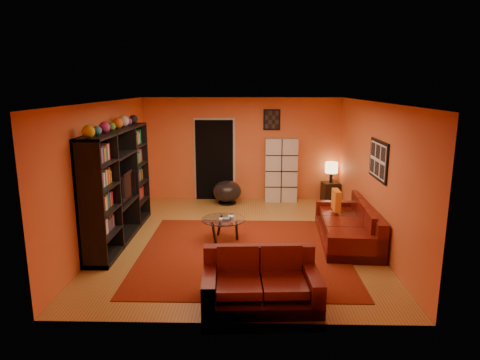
{
  "coord_description": "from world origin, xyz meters",
  "views": [
    {
      "loc": [
        0.2,
        -7.8,
        2.89
      ],
      "look_at": [
        0.02,
        0.1,
        1.14
      ],
      "focal_mm": 32.0,
      "sensor_mm": 36.0,
      "label": 1
    }
  ],
  "objects_px": {
    "entertainment_unit": "(118,185)",
    "table_lamp": "(331,168)",
    "storage_cabinet": "(281,170)",
    "side_table": "(330,192)",
    "sofa": "(351,226)",
    "tv": "(122,187)",
    "loveseat": "(260,281)",
    "bowl_chair": "(227,191)",
    "coffee_table": "(223,221)"
  },
  "relations": [
    {
      "from": "loveseat",
      "to": "coffee_table",
      "type": "bearing_deg",
      "value": 12.31
    },
    {
      "from": "coffee_table",
      "to": "loveseat",
      "type": "bearing_deg",
      "value": -74.54
    },
    {
      "from": "coffee_table",
      "to": "bowl_chair",
      "type": "height_order",
      "value": "bowl_chair"
    },
    {
      "from": "coffee_table",
      "to": "bowl_chair",
      "type": "bearing_deg",
      "value": 91.47
    },
    {
      "from": "storage_cabinet",
      "to": "bowl_chair",
      "type": "xyz_separation_m",
      "value": [
        -1.35,
        -0.3,
        -0.49
      ]
    },
    {
      "from": "sofa",
      "to": "side_table",
      "type": "xyz_separation_m",
      "value": [
        0.11,
        2.76,
        -0.03
      ]
    },
    {
      "from": "entertainment_unit",
      "to": "storage_cabinet",
      "type": "height_order",
      "value": "entertainment_unit"
    },
    {
      "from": "storage_cabinet",
      "to": "table_lamp",
      "type": "height_order",
      "value": "storage_cabinet"
    },
    {
      "from": "loveseat",
      "to": "table_lamp",
      "type": "distance_m",
      "value": 5.53
    },
    {
      "from": "storage_cabinet",
      "to": "table_lamp",
      "type": "relative_size",
      "value": 3.1
    },
    {
      "from": "table_lamp",
      "to": "storage_cabinet",
      "type": "bearing_deg",
      "value": 177.46
    },
    {
      "from": "sofa",
      "to": "side_table",
      "type": "height_order",
      "value": "sofa"
    },
    {
      "from": "side_table",
      "to": "loveseat",
      "type": "bearing_deg",
      "value": -110.16
    },
    {
      "from": "entertainment_unit",
      "to": "sofa",
      "type": "xyz_separation_m",
      "value": [
        4.42,
        -0.02,
        -0.77
      ]
    },
    {
      "from": "loveseat",
      "to": "bowl_chair",
      "type": "xyz_separation_m",
      "value": [
        -0.71,
        4.92,
        0.03
      ]
    },
    {
      "from": "tv",
      "to": "storage_cabinet",
      "type": "relative_size",
      "value": 0.61
    },
    {
      "from": "storage_cabinet",
      "to": "table_lamp",
      "type": "distance_m",
      "value": 1.26
    },
    {
      "from": "entertainment_unit",
      "to": "coffee_table",
      "type": "relative_size",
      "value": 3.63
    },
    {
      "from": "entertainment_unit",
      "to": "sofa",
      "type": "distance_m",
      "value": 4.48
    },
    {
      "from": "table_lamp",
      "to": "coffee_table",
      "type": "bearing_deg",
      "value": -131.99
    },
    {
      "from": "bowl_chair",
      "to": "loveseat",
      "type": "bearing_deg",
      "value": -81.75
    },
    {
      "from": "coffee_table",
      "to": "table_lamp",
      "type": "bearing_deg",
      "value": 48.01
    },
    {
      "from": "bowl_chair",
      "to": "side_table",
      "type": "relative_size",
      "value": 1.42
    },
    {
      "from": "entertainment_unit",
      "to": "sofa",
      "type": "bearing_deg",
      "value": -0.22
    },
    {
      "from": "side_table",
      "to": "bowl_chair",
      "type": "bearing_deg",
      "value": -174.65
    },
    {
      "from": "loveseat",
      "to": "storage_cabinet",
      "type": "distance_m",
      "value": 5.28
    },
    {
      "from": "storage_cabinet",
      "to": "side_table",
      "type": "relative_size",
      "value": 3.2
    },
    {
      "from": "table_lamp",
      "to": "bowl_chair",
      "type": "bearing_deg",
      "value": -174.65
    },
    {
      "from": "bowl_chair",
      "to": "side_table",
      "type": "xyz_separation_m",
      "value": [
        2.61,
        0.24,
        -0.06
      ]
    },
    {
      "from": "table_lamp",
      "to": "entertainment_unit",
      "type": "bearing_deg",
      "value": -148.76
    },
    {
      "from": "entertainment_unit",
      "to": "sofa",
      "type": "height_order",
      "value": "entertainment_unit"
    },
    {
      "from": "sofa",
      "to": "tv",
      "type": "bearing_deg",
      "value": -177.11
    },
    {
      "from": "entertainment_unit",
      "to": "loveseat",
      "type": "relative_size",
      "value": 1.86
    },
    {
      "from": "storage_cabinet",
      "to": "tv",
      "type": "bearing_deg",
      "value": -140.32
    },
    {
      "from": "entertainment_unit",
      "to": "table_lamp",
      "type": "height_order",
      "value": "entertainment_unit"
    },
    {
      "from": "entertainment_unit",
      "to": "table_lamp",
      "type": "relative_size",
      "value": 5.82
    },
    {
      "from": "table_lamp",
      "to": "side_table",
      "type": "bearing_deg",
      "value": 0.0
    },
    {
      "from": "tv",
      "to": "coffee_table",
      "type": "xyz_separation_m",
      "value": [
        1.93,
        -0.13,
        -0.63
      ]
    },
    {
      "from": "bowl_chair",
      "to": "side_table",
      "type": "distance_m",
      "value": 2.62
    },
    {
      "from": "coffee_table",
      "to": "bowl_chair",
      "type": "relative_size",
      "value": 1.16
    },
    {
      "from": "coffee_table",
      "to": "side_table",
      "type": "bearing_deg",
      "value": 48.01
    },
    {
      "from": "storage_cabinet",
      "to": "bowl_chair",
      "type": "relative_size",
      "value": 2.25
    },
    {
      "from": "storage_cabinet",
      "to": "side_table",
      "type": "distance_m",
      "value": 1.37
    },
    {
      "from": "sofa",
      "to": "coffee_table",
      "type": "xyz_separation_m",
      "value": [
        -2.43,
        -0.06,
        0.09
      ]
    },
    {
      "from": "coffee_table",
      "to": "side_table",
      "type": "height_order",
      "value": "side_table"
    },
    {
      "from": "tv",
      "to": "bowl_chair",
      "type": "distance_m",
      "value": 3.15
    },
    {
      "from": "loveseat",
      "to": "coffee_table",
      "type": "xyz_separation_m",
      "value": [
        -0.65,
        2.34,
        0.09
      ]
    },
    {
      "from": "entertainment_unit",
      "to": "table_lamp",
      "type": "distance_m",
      "value": 5.3
    },
    {
      "from": "tv",
      "to": "storage_cabinet",
      "type": "distance_m",
      "value": 4.24
    },
    {
      "from": "entertainment_unit",
      "to": "table_lamp",
      "type": "xyz_separation_m",
      "value": [
        4.53,
        2.74,
        -0.18
      ]
    }
  ]
}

